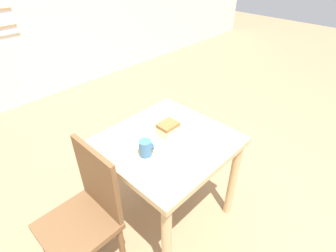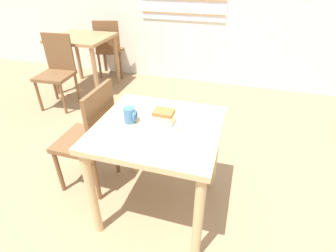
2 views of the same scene
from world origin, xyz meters
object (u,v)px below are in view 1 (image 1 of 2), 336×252
(dining_table_near, at_px, (167,155))
(plate, at_px, (168,136))
(chair_near_window, at_px, (86,213))
(coffee_mug, at_px, (146,148))
(cake_slice, at_px, (168,129))

(dining_table_near, distance_m, plate, 0.14)
(chair_near_window, bearing_deg, coffee_mug, 75.54)
(chair_near_window, height_order, cake_slice, chair_near_window)
(dining_table_near, bearing_deg, cake_slice, 34.96)
(chair_near_window, relative_size, coffee_mug, 8.70)
(cake_slice, bearing_deg, dining_table_near, -145.04)
(dining_table_near, distance_m, cake_slice, 0.19)
(plate, bearing_deg, cake_slice, 22.60)
(chair_near_window, bearing_deg, dining_table_near, 80.66)
(chair_near_window, distance_m, coffee_mug, 0.53)
(cake_slice, relative_size, coffee_mug, 1.22)
(chair_near_window, xyz_separation_m, coffee_mug, (0.41, -0.10, 0.32))
(chair_near_window, height_order, plate, chair_near_window)
(chair_near_window, relative_size, plate, 3.51)
(chair_near_window, relative_size, cake_slice, 7.14)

